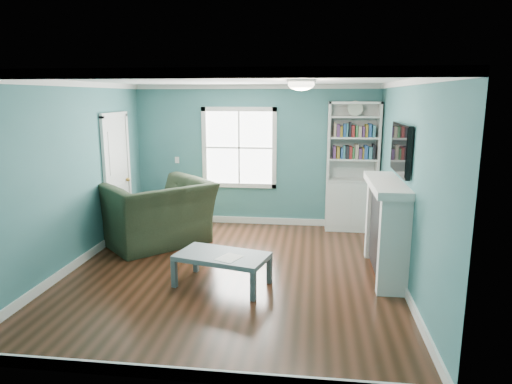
# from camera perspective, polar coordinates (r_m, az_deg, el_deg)

# --- Properties ---
(floor) EXTENTS (5.00, 5.00, 0.00)m
(floor) POSITION_cam_1_polar(r_m,az_deg,el_deg) (6.44, -2.98, -9.94)
(floor) COLOR black
(floor) RESTS_ON ground
(room_walls) EXTENTS (5.00, 5.00, 5.00)m
(room_walls) POSITION_cam_1_polar(r_m,az_deg,el_deg) (6.03, -3.14, 4.15)
(room_walls) COLOR #366F71
(room_walls) RESTS_ON ground
(trim) EXTENTS (4.50, 5.00, 2.60)m
(trim) POSITION_cam_1_polar(r_m,az_deg,el_deg) (6.09, -3.10, 0.93)
(trim) COLOR white
(trim) RESTS_ON ground
(window) EXTENTS (1.40, 0.06, 1.50)m
(window) POSITION_cam_1_polar(r_m,az_deg,el_deg) (8.53, -2.13, 5.54)
(window) COLOR white
(window) RESTS_ON room_walls
(bookshelf) EXTENTS (0.90, 0.35, 2.31)m
(bookshelf) POSITION_cam_1_polar(r_m,az_deg,el_deg) (8.34, 11.88, 1.49)
(bookshelf) COLOR silver
(bookshelf) RESTS_ON ground
(fireplace) EXTENTS (0.44, 1.58, 1.30)m
(fireplace) POSITION_cam_1_polar(r_m,az_deg,el_deg) (6.41, 15.98, -4.50)
(fireplace) COLOR black
(fireplace) RESTS_ON ground
(tv) EXTENTS (0.06, 1.10, 0.65)m
(tv) POSITION_cam_1_polar(r_m,az_deg,el_deg) (6.22, 17.66, 5.17)
(tv) COLOR black
(tv) RESTS_ON fireplace
(door) EXTENTS (0.12, 0.98, 2.17)m
(door) POSITION_cam_1_polar(r_m,az_deg,el_deg) (8.10, -16.94, 2.00)
(door) COLOR silver
(door) RESTS_ON ground
(ceiling_fixture) EXTENTS (0.38, 0.38, 0.15)m
(ceiling_fixture) POSITION_cam_1_polar(r_m,az_deg,el_deg) (5.98, 5.68, 13.33)
(ceiling_fixture) COLOR white
(ceiling_fixture) RESTS_ON room_walls
(light_switch) EXTENTS (0.08, 0.01, 0.12)m
(light_switch) POSITION_cam_1_polar(r_m,az_deg,el_deg) (8.83, -9.84, 3.96)
(light_switch) COLOR white
(light_switch) RESTS_ON room_walls
(recliner) EXTENTS (1.87, 1.88, 1.40)m
(recliner) POSITION_cam_1_polar(r_m,az_deg,el_deg) (7.59, -12.42, -1.26)
(recliner) COLOR black
(recliner) RESTS_ON ground
(coffee_table) EXTENTS (1.27, 0.89, 0.42)m
(coffee_table) POSITION_cam_1_polar(r_m,az_deg,el_deg) (5.90, -4.26, -8.25)
(coffee_table) COLOR #4F5A5F
(coffee_table) RESTS_ON ground
(paper_sheet) EXTENTS (0.35, 0.38, 0.00)m
(paper_sheet) POSITION_cam_1_polar(r_m,az_deg,el_deg) (5.74, -3.36, -8.22)
(paper_sheet) COLOR white
(paper_sheet) RESTS_ON coffee_table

